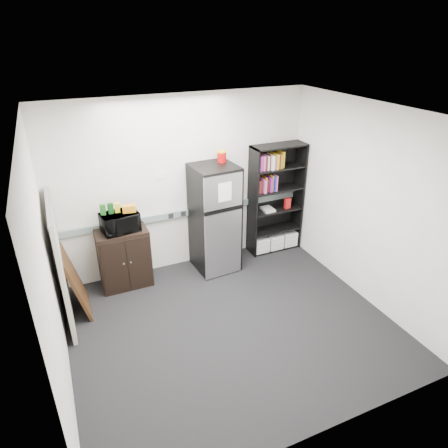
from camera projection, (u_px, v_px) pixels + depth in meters
name	position (u px, v px, depth m)	size (l,w,h in m)	color
floor	(231.00, 325.00, 5.22)	(4.00, 4.00, 0.00)	black
wall_back	(184.00, 185.00, 6.06)	(4.00, 0.02, 2.70)	silver
wall_right	(367.00, 206.00, 5.35)	(0.02, 3.50, 2.70)	silver
wall_left	(47.00, 272.00, 3.90)	(0.02, 3.50, 2.70)	silver
ceiling	(234.00, 115.00, 4.03)	(4.00, 3.50, 0.02)	white
electrical_raceway	(186.00, 213.00, 6.24)	(3.92, 0.05, 0.10)	slate
wall_note	(161.00, 176.00, 5.84)	(0.14, 0.00, 0.10)	white
bookshelf	(276.00, 200.00, 6.66)	(0.90, 0.34, 1.85)	black
cubicle_partition	(61.00, 263.00, 5.06)	(0.06, 1.30, 1.62)	#9E9B8C
cabinet	(124.00, 258.00, 5.87)	(0.72, 0.48, 0.90)	black
microwave	(120.00, 222.00, 5.60)	(0.50, 0.34, 0.28)	black
snack_box_a	(103.00, 210.00, 5.46)	(0.07, 0.05, 0.15)	#185418
snack_box_b	(111.00, 208.00, 5.50)	(0.07, 0.05, 0.15)	#0C3511
snack_box_c	(117.00, 208.00, 5.53)	(0.07, 0.05, 0.14)	gold
snack_bag	(129.00, 209.00, 5.55)	(0.18, 0.10, 0.10)	#C77D13
refrigerator	(215.00, 219.00, 6.15)	(0.68, 0.71, 1.70)	black
coffee_can	(222.00, 156.00, 5.90)	(0.14, 0.14, 0.19)	#AF080A
framed_poster	(75.00, 281.00, 5.33)	(0.26, 0.72, 0.90)	black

